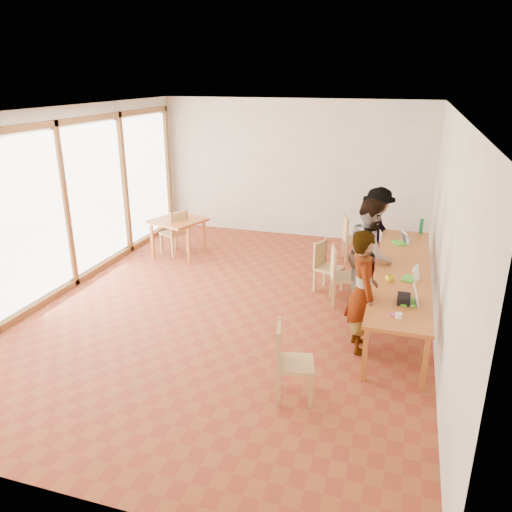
{
  "coord_description": "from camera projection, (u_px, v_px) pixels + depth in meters",
  "views": [
    {
      "loc": [
        2.44,
        -6.75,
        3.48
      ],
      "look_at": [
        0.53,
        -0.54,
        1.1
      ],
      "focal_mm": 35.0,
      "sensor_mm": 36.0,
      "label": 1
    }
  ],
  "objects": [
    {
      "name": "laptop_near",
      "position": [
        412.0,
        299.0,
        6.29
      ],
      "size": [
        0.25,
        0.28,
        0.22
      ],
      "rotation": [
        0.0,
        0.0,
        0.1
      ],
      "color": "#4AC92A",
      "rests_on": "communal_table"
    },
    {
      "name": "green_bottle",
      "position": [
        421.0,
        226.0,
        9.0
      ],
      "size": [
        0.07,
        0.07,
        0.28
      ],
      "primitive_type": "cylinder",
      "color": "#13763E",
      "rests_on": "communal_table"
    },
    {
      "name": "chair_mid",
      "position": [
        339.0,
        270.0,
        7.84
      ],
      "size": [
        0.54,
        0.54,
        0.5
      ],
      "rotation": [
        0.0,
        0.0,
        0.26
      ],
      "color": "tan",
      "rests_on": "ground"
    },
    {
      "name": "ground",
      "position": [
        234.0,
        306.0,
        7.93
      ],
      "size": [
        8.0,
        8.0,
        0.0
      ],
      "primitive_type": "plane",
      "color": "brown",
      "rests_on": "ground"
    },
    {
      "name": "black_pouch",
      "position": [
        404.0,
        299.0,
        6.32
      ],
      "size": [
        0.16,
        0.26,
        0.09
      ],
      "primitive_type": "cube",
      "color": "black",
      "rests_on": "communal_table"
    },
    {
      "name": "laptop_far",
      "position": [
        402.0,
        240.0,
        8.5
      ],
      "size": [
        0.3,
        0.31,
        0.21
      ],
      "rotation": [
        0.0,
        0.0,
        0.39
      ],
      "color": "#4AC92A",
      "rests_on": "communal_table"
    },
    {
      "name": "clear_glass",
      "position": [
        408.0,
        241.0,
        8.5
      ],
      "size": [
        0.07,
        0.07,
        0.09
      ],
      "primitive_type": "cylinder",
      "color": "silver",
      "rests_on": "communal_table"
    },
    {
      "name": "side_table",
      "position": [
        178.0,
        223.0,
        9.96
      ],
      "size": [
        0.9,
        0.9,
        0.75
      ],
      "rotation": [
        0.0,
        0.0,
        -0.34
      ],
      "color": "#AF5627",
      "rests_on": "ground"
    },
    {
      "name": "person_mid",
      "position": [
        370.0,
        254.0,
        7.69
      ],
      "size": [
        0.71,
        0.89,
        1.74
      ],
      "primitive_type": "imported",
      "rotation": [
        0.0,
        0.0,
        1.64
      ],
      "color": "gray",
      "rests_on": "ground"
    },
    {
      "name": "laptop_mid",
      "position": [
        413.0,
        276.0,
        6.99
      ],
      "size": [
        0.26,
        0.28,
        0.2
      ],
      "rotation": [
        0.0,
        0.0,
        -0.26
      ],
      "color": "#4AC92A",
      "rests_on": "communal_table"
    },
    {
      "name": "person_near",
      "position": [
        362.0,
        291.0,
        6.45
      ],
      "size": [
        0.57,
        0.7,
        1.66
      ],
      "primitive_type": "imported",
      "rotation": [
        0.0,
        0.0,
        1.89
      ],
      "color": "gray",
      "rests_on": "ground"
    },
    {
      "name": "pink_phone",
      "position": [
        393.0,
        314.0,
        5.99
      ],
      "size": [
        0.05,
        0.1,
        0.01
      ],
      "primitive_type": "cube",
      "color": "#BE3D73",
      "rests_on": "communal_table"
    },
    {
      "name": "chair_empty",
      "position": [
        350.0,
        233.0,
        9.73
      ],
      "size": [
        0.52,
        0.52,
        0.48
      ],
      "rotation": [
        0.0,
        0.0,
        0.3
      ],
      "color": "tan",
      "rests_on": "ground"
    },
    {
      "name": "condiment_cup",
      "position": [
        399.0,
        316.0,
        5.92
      ],
      "size": [
        0.08,
        0.08,
        0.06
      ],
      "primitive_type": "cylinder",
      "color": "white",
      "rests_on": "communal_table"
    },
    {
      "name": "window_wall",
      "position": [
        64.0,
        201.0,
        8.23
      ],
      "size": [
        0.1,
        8.0,
        3.0
      ],
      "primitive_type": "cube",
      "color": "white",
      "rests_on": "ground"
    },
    {
      "name": "ceiling",
      "position": [
        231.0,
        109.0,
        6.89
      ],
      "size": [
        6.0,
        8.0,
        0.04
      ],
      "primitive_type": "cube",
      "color": "white",
      "rests_on": "wall_back"
    },
    {
      "name": "chair_near",
      "position": [
        287.0,
        354.0,
        5.54
      ],
      "size": [
        0.5,
        0.5,
        0.48
      ],
      "rotation": [
        0.0,
        0.0,
        0.23
      ],
      "color": "tan",
      "rests_on": "ground"
    },
    {
      "name": "chair_spare",
      "position": [
        177.0,
        228.0,
        10.01
      ],
      "size": [
        0.58,
        0.58,
        0.49
      ],
      "rotation": [
        0.0,
        0.0,
        2.68
      ],
      "color": "tan",
      "rests_on": "ground"
    },
    {
      "name": "person_far",
      "position": [
        376.0,
        232.0,
        8.97
      ],
      "size": [
        0.92,
        1.18,
        1.61
      ],
      "primitive_type": "imported",
      "rotation": [
        0.0,
        0.0,
        1.22
      ],
      "color": "gray",
      "rests_on": "ground"
    },
    {
      "name": "yellow_mug",
      "position": [
        390.0,
        278.0,
        6.94
      ],
      "size": [
        0.15,
        0.15,
        0.1
      ],
      "primitive_type": "imported",
      "rotation": [
        0.0,
        0.0,
        0.28
      ],
      "color": "yellow",
      "rests_on": "communal_table"
    },
    {
      "name": "communal_table",
      "position": [
        402.0,
        272.0,
        7.43
      ],
      "size": [
        0.8,
        4.0,
        0.75
      ],
      "color": "#AF5627",
      "rests_on": "ground"
    },
    {
      "name": "chair_far",
      "position": [
        324.0,
        261.0,
        8.37
      ],
      "size": [
        0.51,
        0.51,
        0.46
      ],
      "rotation": [
        0.0,
        0.0,
        -0.35
      ],
      "color": "tan",
      "rests_on": "ground"
    },
    {
      "name": "wall_front",
      "position": [
        58.0,
        348.0,
        3.82
      ],
      "size": [
        6.0,
        0.1,
        3.0
      ],
      "primitive_type": "cube",
      "color": "#EEE5CD",
      "rests_on": "ground"
    },
    {
      "name": "wall_right",
      "position": [
        447.0,
        233.0,
        6.59
      ],
      "size": [
        0.1,
        8.0,
        3.0
      ],
      "primitive_type": "cube",
      "color": "#EEE5CD",
      "rests_on": "ground"
    },
    {
      "name": "wall_back",
      "position": [
        293.0,
        169.0,
        11.0
      ],
      "size": [
        6.0,
        0.1,
        3.0
      ],
      "primitive_type": "cube",
      "color": "#EEE5CD",
      "rests_on": "ground"
    }
  ]
}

